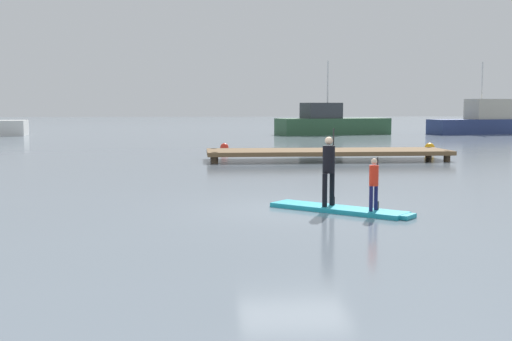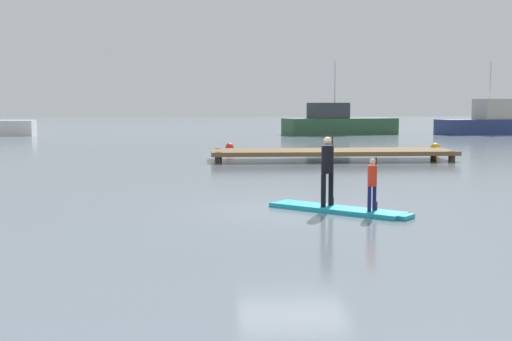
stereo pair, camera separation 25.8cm
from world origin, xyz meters
The scene contains 9 objects.
ground_plane centered at (0.00, 0.00, 0.00)m, with size 240.00×240.00×0.00m, color slate.
paddleboard_near centered at (1.00, -0.31, 0.05)m, with size 2.95×2.69×0.10m.
paddler_adult centered at (0.77, -0.10, 1.00)m, with size 0.39×0.42×1.76m.
paddler_child_solo centered at (1.62, -0.83, 0.74)m, with size 0.31×0.33×1.15m.
fishing_boat_white_large centered at (8.50, 38.16, 0.91)m, with size 9.59×4.87×5.90m.
motor_boat_small_navy centered at (21.03, 38.13, 1.06)m, with size 8.68×4.25×5.88m.
floating_dock centered at (3.40, 13.48, 0.36)m, with size 10.40×2.87×0.46m.
mooring_buoy_mid centered at (-0.83, 19.25, 0.22)m, with size 0.43×0.43×0.43m, color red.
mooring_buoy_far centered at (9.36, 17.45, 0.25)m, with size 0.50×0.50×0.50m, color orange.
Camera 1 is at (-2.17, -14.86, 2.39)m, focal length 46.72 mm.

